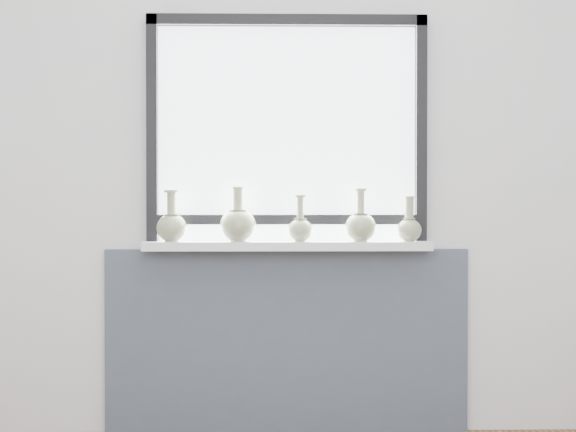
{
  "coord_description": "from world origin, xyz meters",
  "views": [
    {
      "loc": [
        -0.09,
        -2.34,
        1.09
      ],
      "look_at": [
        0.0,
        1.55,
        1.02
      ],
      "focal_mm": 55.0,
      "sensor_mm": 36.0,
      "label": 1
    }
  ],
  "objects_px": {
    "vase_a": "(172,225)",
    "vase_c": "(300,227)",
    "windowsill": "(287,246)",
    "vase_b": "(238,223)",
    "vase_d": "(361,225)",
    "vase_e": "(409,227)"
  },
  "relations": [
    {
      "from": "vase_a",
      "to": "vase_d",
      "type": "relative_size",
      "value": 0.97
    },
    {
      "from": "windowsill",
      "to": "vase_c",
      "type": "xyz_separation_m",
      "value": [
        0.06,
        -0.02,
        0.09
      ]
    },
    {
      "from": "vase_b",
      "to": "vase_c",
      "type": "height_order",
      "value": "vase_b"
    },
    {
      "from": "vase_a",
      "to": "vase_c",
      "type": "bearing_deg",
      "value": 0.48
    },
    {
      "from": "vase_a",
      "to": "vase_d",
      "type": "distance_m",
      "value": 0.86
    },
    {
      "from": "windowsill",
      "to": "vase_a",
      "type": "xyz_separation_m",
      "value": [
        -0.53,
        -0.03,
        0.1
      ]
    },
    {
      "from": "vase_b",
      "to": "vase_d",
      "type": "relative_size",
      "value": 1.03
    },
    {
      "from": "vase_c",
      "to": "vase_b",
      "type": "bearing_deg",
      "value": 179.4
    },
    {
      "from": "vase_d",
      "to": "vase_e",
      "type": "distance_m",
      "value": 0.22
    },
    {
      "from": "windowsill",
      "to": "vase_b",
      "type": "bearing_deg",
      "value": -175.09
    },
    {
      "from": "windowsill",
      "to": "vase_b",
      "type": "relative_size",
      "value": 5.26
    },
    {
      "from": "vase_c",
      "to": "vase_d",
      "type": "distance_m",
      "value": 0.28
    },
    {
      "from": "windowsill",
      "to": "vase_c",
      "type": "relative_size",
      "value": 6.18
    },
    {
      "from": "vase_e",
      "to": "vase_b",
      "type": "bearing_deg",
      "value": 179.8
    },
    {
      "from": "vase_d",
      "to": "vase_e",
      "type": "bearing_deg",
      "value": 1.26
    },
    {
      "from": "vase_b",
      "to": "vase_e",
      "type": "bearing_deg",
      "value": -0.2
    },
    {
      "from": "vase_c",
      "to": "vase_e",
      "type": "distance_m",
      "value": 0.5
    },
    {
      "from": "windowsill",
      "to": "vase_b",
      "type": "height_order",
      "value": "vase_b"
    },
    {
      "from": "windowsill",
      "to": "vase_c",
      "type": "distance_m",
      "value": 0.11
    },
    {
      "from": "vase_b",
      "to": "vase_d",
      "type": "distance_m",
      "value": 0.56
    },
    {
      "from": "vase_a",
      "to": "vase_c",
      "type": "height_order",
      "value": "vase_a"
    },
    {
      "from": "vase_a",
      "to": "vase_e",
      "type": "bearing_deg",
      "value": 0.27
    }
  ]
}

